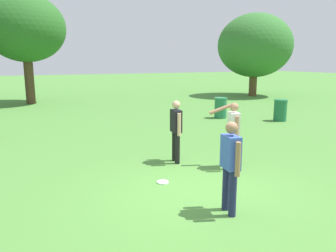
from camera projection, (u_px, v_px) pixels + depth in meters
ground_plane at (200, 192)px, 6.74m from camera, size 120.00×120.00×0.00m
person_thrower at (230, 162)px, 5.63m from camera, size 0.28×0.60×1.64m
person_catcher at (176, 127)px, 8.53m from camera, size 0.28×0.60×1.64m
person_bystander at (233, 130)px, 8.09m from camera, size 0.62×0.77×1.64m
frisbee at (163, 182)px, 7.24m from camera, size 0.26×0.26×0.03m
trash_can_beside_table at (280, 110)px, 14.57m from camera, size 0.59×0.59×0.96m
trash_can_further_along at (221, 108)px, 15.30m from camera, size 0.59×0.59×0.96m
tree_slender_mid at (25, 29)px, 19.62m from camera, size 4.73×4.73×6.57m
tree_back_left at (255, 46)px, 24.35m from camera, size 5.47×5.47×6.07m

